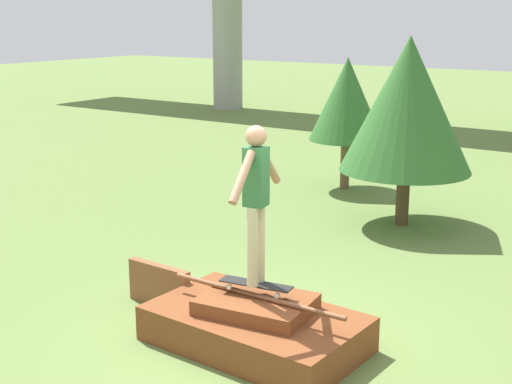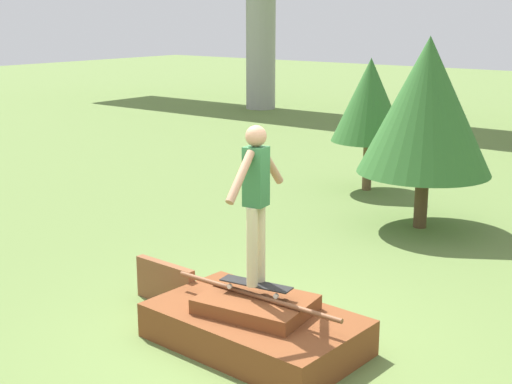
{
  "view_description": "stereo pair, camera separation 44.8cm",
  "coord_description": "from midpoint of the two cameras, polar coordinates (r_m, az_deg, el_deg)",
  "views": [
    {
      "loc": [
        4.02,
        -5.89,
        3.52
      ],
      "look_at": [
        -0.03,
        0.05,
        1.71
      ],
      "focal_mm": 50.0,
      "sensor_mm": 36.0,
      "label": 1
    },
    {
      "loc": [
        4.39,
        -5.62,
        3.52
      ],
      "look_at": [
        -0.03,
        0.05,
        1.71
      ],
      "focal_mm": 50.0,
      "sensor_mm": 36.0,
      "label": 2
    }
  ],
  "objects": [
    {
      "name": "ground_plane",
      "position": [
        7.95,
        -1.7,
        -12.18
      ],
      "size": [
        80.0,
        80.0,
        0.0
      ],
      "primitive_type": "plane",
      "color": "olive"
    },
    {
      "name": "scrap_pile",
      "position": [
        7.85,
        -1.7,
        -10.66
      ],
      "size": [
        2.35,
        1.46,
        0.61
      ],
      "color": "brown",
      "rests_on": "ground_plane"
    },
    {
      "name": "scrap_plank_loose",
      "position": [
        8.95,
        -9.18,
        -7.41
      ],
      "size": [
        0.94,
        0.14,
        0.53
      ],
      "color": "brown",
      "rests_on": "ground_plane"
    },
    {
      "name": "skateboard",
      "position": [
        7.73,
        -1.67,
        -7.43
      ],
      "size": [
        0.83,
        0.31,
        0.09
      ],
      "color": "black",
      "rests_on": "scrap_pile"
    },
    {
      "name": "skater",
      "position": [
        7.42,
        -1.73,
        -0.13
      ],
      "size": [
        0.26,
        1.14,
        1.72
      ],
      "color": "#C6B78E",
      "rests_on": "skateboard"
    },
    {
      "name": "tree_behind_left",
      "position": [
        14.52,
        6.41,
        7.35
      ],
      "size": [
        1.52,
        1.52,
        2.68
      ],
      "color": "brown",
      "rests_on": "ground_plane"
    },
    {
      "name": "tree_behind_right",
      "position": [
        12.03,
        10.98,
        6.86
      ],
      "size": [
        2.2,
        2.2,
        3.18
      ],
      "color": "#4C3823",
      "rests_on": "ground_plane"
    }
  ]
}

